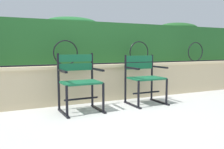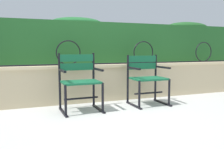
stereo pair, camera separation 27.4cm
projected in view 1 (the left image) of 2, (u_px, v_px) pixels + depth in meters
name	position (u px, v px, depth m)	size (l,w,h in m)	color
ground_plane	(114.00, 112.00, 3.57)	(60.00, 60.00, 0.00)	#ADADA8
stone_wall	(93.00, 82.00, 4.33)	(8.31, 0.41, 0.66)	#C6B289
iron_arch_fence	(72.00, 55.00, 4.03)	(7.75, 0.02, 0.42)	black
hedge_row	(84.00, 41.00, 4.70)	(8.15, 0.66, 0.90)	#1E5123
park_chair_left	(79.00, 80.00, 3.58)	(0.59, 0.53, 0.87)	#145B38
park_chair_right	(144.00, 77.00, 4.09)	(0.59, 0.52, 0.83)	#145B38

